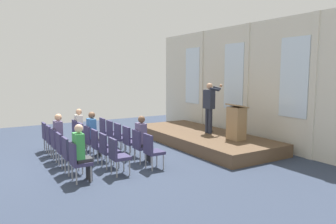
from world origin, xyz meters
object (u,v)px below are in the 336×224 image
object	(u,v)px
audience_r2_c5	(81,150)
chair_r0_c0	(106,129)
audience_r1_c2	(93,132)
chair_r2_c3	(63,148)
audience_r1_c0	(80,126)
chair_r2_c0	(48,135)
chair_r1_c2	(91,139)
chair_r2_c5	(78,160)
chair_r0_c1	(113,132)
chair_r1_c4	(107,148)
chair_r2_c2	(58,143)
mic_stand	(209,122)
chair_r1_c0	(78,132)
chair_r1_c1	(84,135)
chair_r1_c3	(98,143)
chair_r0_c2	(121,136)
lectern	(236,123)
chair_r0_c5	(152,149)
chair_r1_c5	(117,154)
chair_r0_c4	(140,144)
chair_r2_c1	(52,139)
audience_r2_c2	(60,135)
audience_r0_c4	(143,137)
chair_r2_c4	(70,153)

from	to	relation	value
audience_r2_c5	chair_r0_c0	bearing A→B (deg)	151.56
audience_r1_c2	chair_r2_c3	bearing A→B (deg)	-56.76
audience_r1_c0	chair_r2_c0	world-z (taller)	audience_r1_c0
chair_r1_c2	chair_r2_c5	world-z (taller)	same
chair_r0_c1	chair_r2_c5	bearing A→B (deg)	-35.21
chair_r1_c4	chair_r2_c2	distance (m)	1.69
mic_stand	chair_r2_c0	distance (m)	5.59
chair_r1_c0	chair_r1_c1	bearing A→B (deg)	0.00
chair_r0_c1	chair_r1_c3	distance (m)	1.69
chair_r0_c0	chair_r2_c2	bearing A→B (deg)	-54.68
chair_r1_c0	mic_stand	bearing A→B (deg)	70.11
chair_r1_c0	chair_r1_c1	xyz separation A→B (m)	(0.69, 0.00, 0.00)
chair_r0_c0	chair_r0_c2	bearing A→B (deg)	0.00
lectern	chair_r0_c5	size ratio (longest dim) A/B	1.23
audience_r1_c2	chair_r2_c5	bearing A→B (deg)	-26.95
audience_r1_c0	chair_r1_c5	xyz separation A→B (m)	(3.46, -0.08, -0.20)
audience_r1_c0	chair_r1_c4	world-z (taller)	audience_r1_c0
lectern	chair_r1_c0	distance (m)	5.29
chair_r0_c4	chair_r0_c5	bearing A→B (deg)	0.00
mic_stand	chair_r1_c4	xyz separation A→B (m)	(1.18, -4.38, -0.19)
chair_r0_c4	audience_r2_c5	world-z (taller)	audience_r2_c5
chair_r1_c3	chair_r1_c4	xyz separation A→B (m)	(0.69, 0.00, 0.00)
audience_r1_c2	audience_r2_c5	xyz separation A→B (m)	(2.08, -0.98, -0.00)
chair_r0_c1	chair_r0_c4	size ratio (longest dim) A/B	1.00
chair_r2_c0	chair_r2_c2	distance (m)	1.38
chair_r1_c0	audience_r1_c0	distance (m)	0.21
audience_r1_c2	chair_r0_c0	bearing A→B (deg)	147.03
chair_r2_c1	chair_r2_c2	xyz separation A→B (m)	(0.69, 0.00, 0.00)
chair_r2_c1	mic_stand	bearing A→B (deg)	80.54
chair_r2_c2	chair_r2_c5	bearing A→B (deg)	0.00
chair_r1_c0	audience_r2_c2	xyz separation A→B (m)	(1.38, -0.90, 0.22)
chair_r1_c1	chair_r2_c2	size ratio (longest dim) A/B	1.00
chair_r0_c2	chair_r2_c1	bearing A→B (deg)	-109.51
audience_r1_c0	chair_r2_c5	xyz separation A→B (m)	(3.46, -1.06, -0.20)
chair_r0_c1	chair_r1_c1	size ratio (longest dim) A/B	1.00
chair_r0_c1	chair_r1_c0	distance (m)	1.20
audience_r0_c4	chair_r1_c1	bearing A→B (deg)	-153.01
mic_stand	chair_r2_c4	bearing A→B (deg)	-77.54
chair_r1_c2	chair_r2_c4	distance (m)	1.69
chair_r2_c4	chair_r1_c2	bearing A→B (deg)	144.79
chair_r1_c1	chair_r2_c0	xyz separation A→B (m)	(-0.69, -0.98, 0.00)
chair_r0_c4	chair_r2_c3	distance (m)	2.07
chair_r0_c0	chair_r0_c5	xyz separation A→B (m)	(3.46, 0.00, 0.00)
chair_r2_c1	chair_r0_c1	bearing A→B (deg)	90.00
chair_r0_c2	audience_r0_c4	xyz separation A→B (m)	(1.38, 0.08, 0.21)
audience_r0_c4	chair_r1_c4	distance (m)	1.08
chair_r0_c0	chair_r1_c5	xyz separation A→B (m)	(3.46, -0.98, 0.00)
mic_stand	chair_r1_c3	world-z (taller)	mic_stand
chair_r0_c1	chair_r0_c5	world-z (taller)	same
audience_r1_c2	mic_stand	bearing A→B (deg)	87.33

